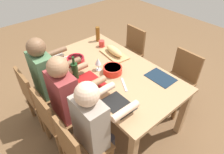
{
  "coord_description": "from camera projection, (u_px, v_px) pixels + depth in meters",
  "views": [
    {
      "loc": [
        -1.47,
        1.25,
        2.17
      ],
      "look_at": [
        0.0,
        0.0,
        0.63
      ],
      "focal_mm": 31.65,
      "sensor_mm": 36.0,
      "label": 1
    }
  ],
  "objects": [
    {
      "name": "serving_bowl_greens",
      "position": [
        113.0,
        69.0,
        2.33
      ],
      "size": [
        0.23,
        0.23,
        0.08
      ],
      "color": "red",
      "rests_on": "dining_table"
    },
    {
      "name": "placemat_near_left",
      "position": [
        161.0,
        78.0,
        2.28
      ],
      "size": [
        0.32,
        0.23,
        0.01
      ],
      "primitive_type": "cube",
      "color": "#142333",
      "rests_on": "dining_table"
    },
    {
      "name": "chair_far_left",
      "position": [
        80.0,
        148.0,
        1.87
      ],
      "size": [
        0.4,
        0.4,
        0.85
      ],
      "color": "brown",
      "rests_on": "ground_plane"
    },
    {
      "name": "beer_bottle",
      "position": [
        98.0,
        34.0,
        2.91
      ],
      "size": [
        0.06,
        0.06,
        0.22
      ],
      "primitive_type": "cylinder",
      "color": "brown",
      "rests_on": "dining_table"
    },
    {
      "name": "chair_near_right",
      "position": [
        130.0,
        50.0,
        3.26
      ],
      "size": [
        0.4,
        0.4,
        0.85
      ],
      "color": "brown",
      "rests_on": "ground_plane"
    },
    {
      "name": "chair_near_left",
      "position": [
        180.0,
        78.0,
        2.69
      ],
      "size": [
        0.4,
        0.4,
        0.85
      ],
      "color": "brown",
      "rests_on": "ground_plane"
    },
    {
      "name": "diner_far_left",
      "position": [
        94.0,
        123.0,
        1.83
      ],
      "size": [
        0.41,
        0.53,
        1.2
      ],
      "color": "#2D2D38",
      "rests_on": "ground_plane"
    },
    {
      "name": "bread_loaf",
      "position": [
        114.0,
        51.0,
        2.62
      ],
      "size": [
        0.33,
        0.14,
        0.09
      ],
      "primitive_type": "ellipsoid",
      "rotation": [
        0.0,
        0.0,
        -0.1
      ],
      "color": "tan",
      "rests_on": "cutting_board"
    },
    {
      "name": "carving_knife",
      "position": [
        124.0,
        84.0,
        2.18
      ],
      "size": [
        0.21,
        0.13,
        0.01
      ],
      "primitive_type": "cube",
      "rotation": [
        0.0,
        0.0,
        2.63
      ],
      "color": "silver",
      "rests_on": "dining_table"
    },
    {
      "name": "placemat_far_left",
      "position": [
        118.0,
        105.0,
        1.95
      ],
      "size": [
        0.32,
        0.23,
        0.01
      ],
      "primitive_type": "cube",
      "color": "black",
      "rests_on": "dining_table"
    },
    {
      "name": "dining_table",
      "position": [
        112.0,
        75.0,
        2.45
      ],
      "size": [
        1.75,
        0.98,
        0.74
      ],
      "color": "#A87F56",
      "rests_on": "ground_plane"
    },
    {
      "name": "cutting_board",
      "position": [
        114.0,
        54.0,
        2.66
      ],
      "size": [
        0.42,
        0.26,
        0.02
      ],
      "primitive_type": "cube",
      "rotation": [
        0.0,
        0.0,
        -0.1
      ],
      "color": "tan",
      "rests_on": "dining_table"
    },
    {
      "name": "placemat_far_center",
      "position": [
        90.0,
        81.0,
        2.23
      ],
      "size": [
        0.32,
        0.23,
        0.01
      ],
      "primitive_type": "cube",
      "color": "maroon",
      "rests_on": "dining_table"
    },
    {
      "name": "diner_far_right",
      "position": [
        47.0,
        75.0,
        2.4
      ],
      "size": [
        0.41,
        0.53,
        1.2
      ],
      "color": "#2D2D38",
      "rests_on": "ground_plane"
    },
    {
      "name": "ground_plane",
      "position": [
        112.0,
        111.0,
        2.86
      ],
      "size": [
        8.0,
        8.0,
        0.0
      ],
      "primitive_type": "plane",
      "color": "brown"
    },
    {
      "name": "wine_glass",
      "position": [
        98.0,
        62.0,
        2.33
      ],
      "size": [
        0.08,
        0.08,
        0.17
      ],
      "color": "silver",
      "rests_on": "dining_table"
    },
    {
      "name": "chair_far_center",
      "position": [
        56.0,
        117.0,
        2.15
      ],
      "size": [
        0.4,
        0.4,
        0.85
      ],
      "color": "brown",
      "rests_on": "ground_plane"
    },
    {
      "name": "diner_far_center",
      "position": [
        67.0,
        96.0,
        2.11
      ],
      "size": [
        0.41,
        0.53,
        1.2
      ],
      "color": "#2D2D38",
      "rests_on": "ground_plane"
    },
    {
      "name": "fork_far_right",
      "position": [
        63.0,
        58.0,
        2.6
      ],
      "size": [
        0.04,
        0.17,
        0.01
      ],
      "primitive_type": "cube",
      "rotation": [
        0.0,
        0.0,
        -0.13
      ],
      "color": "silver",
      "rests_on": "dining_table"
    },
    {
      "name": "napkin_stack",
      "position": [
        57.0,
        55.0,
        2.65
      ],
      "size": [
        0.15,
        0.15,
        0.02
      ],
      "primitive_type": "cube",
      "rotation": [
        0.0,
        0.0,
        0.07
      ],
      "color": "white",
      "rests_on": "dining_table"
    },
    {
      "name": "wine_bottle",
      "position": [
        75.0,
        71.0,
        2.21
      ],
      "size": [
        0.08,
        0.08,
        0.29
      ],
      "color": "#193819",
      "rests_on": "dining_table"
    },
    {
      "name": "cup_near_right",
      "position": [
        102.0,
        44.0,
        2.82
      ],
      "size": [
        0.08,
        0.08,
        0.09
      ],
      "primitive_type": "cylinder",
      "color": "red",
      "rests_on": "dining_table"
    },
    {
      "name": "chair_far_right",
      "position": [
        37.0,
        94.0,
        2.44
      ],
      "size": [
        0.4,
        0.4,
        0.85
      ],
      "color": "brown",
      "rests_on": "ground_plane"
    },
    {
      "name": "serving_bowl_pasta",
      "position": [
        76.0,
        60.0,
        2.47
      ],
      "size": [
        0.22,
        0.22,
        0.09
      ],
      "color": "#B21923",
      "rests_on": "dining_table"
    }
  ]
}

